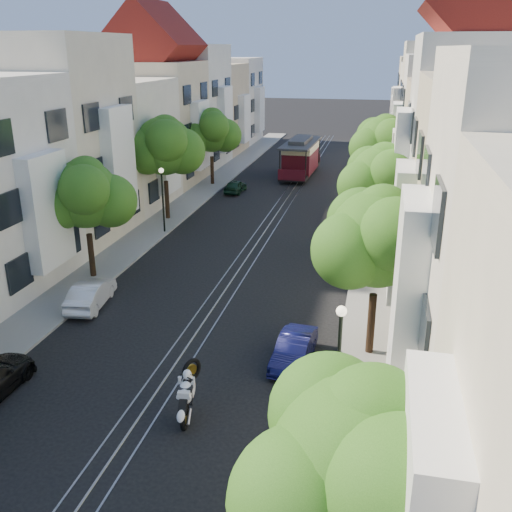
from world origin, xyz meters
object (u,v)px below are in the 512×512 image
Objects in this scene: parked_car_e_far at (355,211)px; tree_w_c at (165,147)px; lamp_east at (339,350)px; cable_car at (301,156)px; tree_e_a at (367,473)px; lamp_west at (162,190)px; tree_e_c at (382,180)px; parked_car_w_mid at (91,294)px; tree_e_d at (384,144)px; tree_w_d at (212,132)px; parked_car_e_mid at (294,350)px; tree_e_b at (379,241)px; tree_w_b at (86,196)px; sportbike_rider at (187,391)px; parked_car_w_far at (235,186)px.

tree_w_c is at bearing -163.74° from parked_car_e_far.
lamp_east is 0.49× the size of cable_car.
lamp_west is (-13.56, 25.02, -1.55)m from tree_e_a.
tree_e_c reaches higher than parked_car_w_mid.
tree_e_d is (0.00, 34.00, 0.47)m from tree_e_a.
parked_car_w_mid is (-12.86, -9.23, -3.99)m from tree_e_c.
tree_w_d is at bearing 93.44° from lamp_west.
parked_car_e_mid is 10.45m from parked_car_w_mid.
cable_car is at bearing 102.98° from tree_e_b.
lamp_east is at bearing -55.01° from lamp_west.
lamp_west is at bearing 124.99° from lamp_east.
parked_car_e_far is (5.80, -13.65, -1.27)m from cable_car.
tree_e_a is 34.00m from tree_e_d.
tree_w_b is at bearing -101.84° from cable_car.
tree_e_a is 2.84× the size of sportbike_rider.
tree_w_c is 23.43m from sportbike_rider.
parked_car_w_mid is (-12.86, 1.77, -4.13)m from tree_e_b.
parked_car_w_far is at bearing 93.75° from sportbike_rider.
parked_car_e_far is 20.31m from parked_car_w_mid.
tree_e_c is 2.04× the size of parked_car_w_far.
lamp_east is 21.97m from lamp_west.
tree_w_c reaches higher than tree_w_d.
lamp_east is at bearing -84.07° from parked_car_e_far.
tree_e_a is 1.00× the size of tree_w_b.
parked_car_e_far is at bearing 152.03° from parked_car_w_far.
lamp_east is 13.86m from parked_car_w_mid.
cable_car is at bearing -116.76° from parked_car_w_far.
tree_w_b is 13.67m from parked_car_e_mid.
tree_e_b is at bearing -19.15° from tree_w_b.
tree_e_c is at bearing -48.01° from tree_w_d.
parked_car_e_far is at bearing -33.05° from tree_w_d.
tree_w_c reaches higher than sportbike_rider.
cable_car is at bearing 75.78° from tree_w_b.
sportbike_rider is (8.69, -21.37, -4.11)m from tree_w_c.
tree_e_d is 1.65× the size of lamp_west.
parked_car_e_mid is 20.01m from parked_car_e_far.
tree_w_d is 34.73m from lamp_east.
tree_e_b is 15.25m from tree_w_b.
tree_e_a is 0.88× the size of tree_w_c.
tree_e_b is at bearing 79.07° from lamp_east.
parked_car_e_far is (-0.70, 23.69, -2.21)m from lamp_east.
tree_w_d reaches higher than sportbike_rider.
tree_w_b is 20.25m from parked_car_w_far.
tree_w_d is at bearing 110.27° from tree_e_a.
parked_car_w_far is (-6.07, 30.08, -0.41)m from sportbike_rider.
sportbike_rider is at bearing -74.97° from tree_w_d.
tree_e_d is 2.00× the size of parked_car_e_mid.
lamp_west is at bearing 105.45° from sportbike_rider.
tree_w_c is (-14.40, 16.00, 0.34)m from tree_e_b.
tree_e_d reaches higher than parked_car_e_mid.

